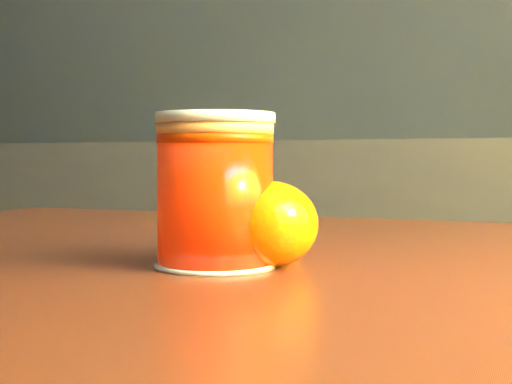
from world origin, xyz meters
The scene contains 4 objects.
kitchen_counter centered at (0.00, 1.45, 0.45)m, with size 3.15×0.60×0.90m, color #4F4E53.
juice_glass centered at (0.92, 0.04, 0.84)m, with size 0.08×0.08×0.10m.
orange_front centered at (0.96, 0.06, 0.82)m, with size 0.07×0.07×0.06m, color orange.
orange_back centered at (0.91, 0.14, 0.82)m, with size 0.06×0.06×0.06m, color orange.
Camera 1 is at (1.19, -0.38, 0.87)m, focal length 50.00 mm.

